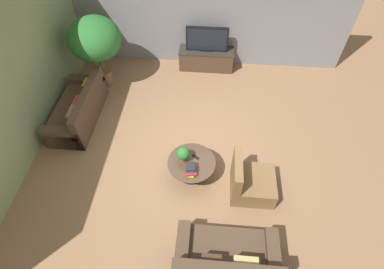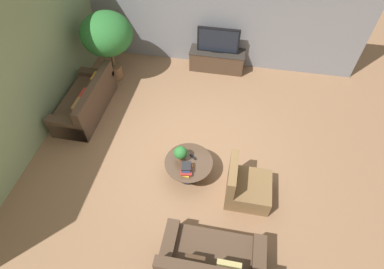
{
  "view_description": "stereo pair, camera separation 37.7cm",
  "coord_description": "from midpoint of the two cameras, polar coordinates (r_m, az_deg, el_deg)",
  "views": [
    {
      "loc": [
        0.36,
        -3.78,
        5.06
      ],
      "look_at": [
        0.04,
        0.03,
        0.55
      ],
      "focal_mm": 28.0,
      "sensor_mm": 36.0,
      "label": 1
    },
    {
      "loc": [
        0.74,
        -3.73,
        5.06
      ],
      "look_at": [
        0.04,
        0.03,
        0.55
      ],
      "focal_mm": 28.0,
      "sensor_mm": 36.0,
      "label": 2
    }
  ],
  "objects": [
    {
      "name": "remote_black",
      "position": [
        5.74,
        -1.22,
        -4.32
      ],
      "size": [
        0.15,
        0.13,
        0.02
      ],
      "primitive_type": "cube",
      "rotation": [
        0.0,
        0.0,
        0.94
      ],
      "color": "black",
      "rests_on": "coffee_table"
    },
    {
      "name": "potted_plant_tabletop",
      "position": [
        5.57,
        -3.63,
        -3.79
      ],
      "size": [
        0.25,
        0.25,
        0.32
      ],
      "color": "brown",
      "rests_on": "coffee_table"
    },
    {
      "name": "coffee_table",
      "position": [
        5.78,
        -1.95,
        -6.06
      ],
      "size": [
        0.92,
        0.92,
        0.41
      ],
      "color": "black",
      "rests_on": "ground"
    },
    {
      "name": "television",
      "position": [
        7.91,
        1.46,
        17.63
      ],
      "size": [
        1.06,
        0.13,
        0.65
      ],
      "color": "black",
      "rests_on": "media_console"
    },
    {
      "name": "media_console",
      "position": [
        8.23,
        1.38,
        14.2
      ],
      "size": [
        1.44,
        0.5,
        0.55
      ],
      "color": "#473323",
      "rests_on": "ground"
    },
    {
      "name": "back_wall_stone",
      "position": [
        7.89,
        0.33,
        22.84
      ],
      "size": [
        7.4,
        0.12,
        3.0
      ],
      "primitive_type": "cube",
      "color": "slate",
      "rests_on": "ground"
    },
    {
      "name": "couch_by_wall",
      "position": [
        7.28,
        -22.12,
        4.36
      ],
      "size": [
        0.84,
        1.85,
        0.84
      ],
      "rotation": [
        0.0,
        0.0,
        -1.57
      ],
      "color": "#4C3828",
      "rests_on": "ground"
    },
    {
      "name": "couch_near_entry",
      "position": [
        5.02,
        4.27,
        -22.7
      ],
      "size": [
        1.58,
        0.84,
        0.84
      ],
      "rotation": [
        0.0,
        0.0,
        3.14
      ],
      "color": "#4C3828",
      "rests_on": "ground"
    },
    {
      "name": "side_wall_left",
      "position": [
        6.54,
        -32.33,
        8.3
      ],
      "size": [
        0.12,
        7.4,
        3.0
      ],
      "primitive_type": "cube",
      "color": "gray",
      "rests_on": "ground"
    },
    {
      "name": "book_stack",
      "position": [
        5.51,
        -2.26,
        -6.63
      ],
      "size": [
        0.24,
        0.3,
        0.15
      ],
      "color": "gold",
      "rests_on": "coffee_table"
    },
    {
      "name": "ground_plane",
      "position": [
        6.33,
        -2.1,
        -3.5
      ],
      "size": [
        24.0,
        24.0,
        0.0
      ],
      "primitive_type": "plane",
      "color": "#8C6647"
    },
    {
      "name": "potted_palm_tall",
      "position": [
        7.59,
        -19.43,
        16.55
      ],
      "size": [
        1.22,
        1.22,
        1.76
      ],
      "color": "brown",
      "rests_on": "ground"
    },
    {
      "name": "armchair_wicker",
      "position": [
        5.67,
        9.13,
        -9.07
      ],
      "size": [
        0.8,
        0.76,
        0.86
      ],
      "rotation": [
        0.0,
        0.0,
        1.57
      ],
      "color": "brown",
      "rests_on": "ground"
    }
  ]
}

